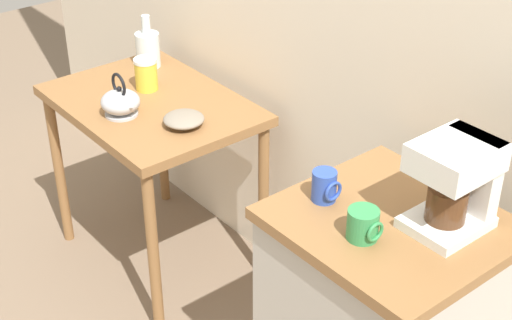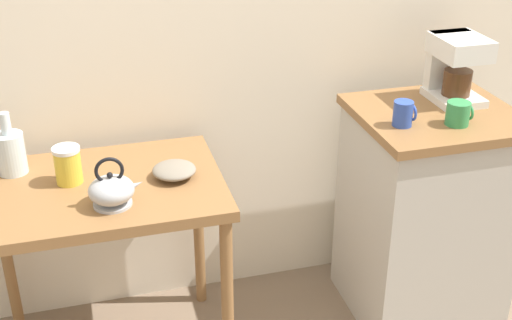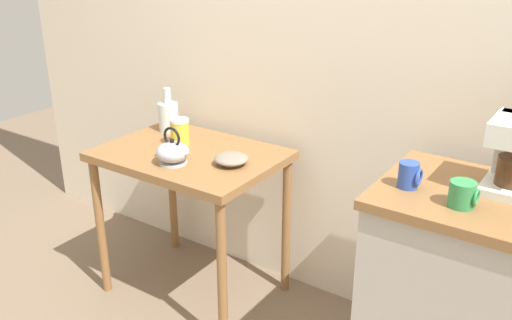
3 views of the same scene
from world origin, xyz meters
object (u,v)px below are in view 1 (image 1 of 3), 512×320
Objects in this scene: coffee_maker at (457,180)px; mug_blue at (325,186)px; teakettle at (121,102)px; bowl_stoneware at (184,119)px; glass_carafe_vase at (148,48)px; canister_enamel at (146,74)px; mug_tall_green at (363,225)px.

mug_blue is (-0.30, -0.19, -0.09)m from coffee_maker.
coffee_maker is at bearing 10.38° from teakettle.
glass_carafe_vase reaches higher than bowl_stoneware.
teakettle is at bearing -56.02° from canister_enamel.
coffee_maker is 2.78× the size of mug_blue.
coffee_maker is (1.69, -0.08, 0.19)m from glass_carafe_vase.
glass_carafe_vase is 2.46× the size of mug_blue.
mug_blue is (0.83, -0.08, 0.15)m from bowl_stoneware.
mug_tall_green is at bearing -12.97° from mug_blue.
mug_tall_green is (1.58, -0.31, 0.10)m from glass_carafe_vase.
canister_enamel is (0.19, -0.13, -0.01)m from glass_carafe_vase.
canister_enamel reaches higher than bowl_stoneware.
glass_carafe_vase is at bearing 168.80° from mug_tall_green.
glass_carafe_vase is at bearing 177.36° from coffee_maker.
coffee_maker is (1.14, 0.11, 0.25)m from bowl_stoneware.
mug_blue reaches higher than mug_tall_green.
teakettle is 1.26m from mug_tall_green.
mug_blue is 1.00× the size of mug_tall_green.
coffee_maker reaches higher than bowl_stoneware.
bowl_stoneware is 0.84× the size of teakettle.
teakettle reaches higher than bowl_stoneware.
canister_enamel is 0.51× the size of coffee_maker.
teakettle is 0.24m from canister_enamel.
mug_blue reaches higher than teakettle.
bowl_stoneware is 1.05m from mug_tall_green.
bowl_stoneware is 0.26m from teakettle.
mug_blue is at bearing -6.60° from canister_enamel.
canister_enamel is 1.51m from coffee_maker.
glass_carafe_vase reaches higher than mug_blue.
mug_blue is at bearing -10.94° from glass_carafe_vase.
bowl_stoneware is 0.58m from glass_carafe_vase.
teakettle is 1.40m from coffee_maker.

